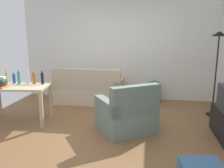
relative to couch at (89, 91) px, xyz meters
The scene contains 14 objects.
ground_plane 1.75m from the couch, 67.13° to the right, with size 5.20×4.40×0.02m, color brown.
wall_rear 1.38m from the couch, 42.44° to the left, with size 5.20×0.10×2.70m, color silver.
couch is the anchor object (origin of this frame).
torchiere_lamp 3.16m from the couch, ahead, with size 0.32×0.32×1.81m.
desk 1.92m from the couch, 123.79° to the right, with size 1.28×0.84×0.76m.
potted_plant 1.68m from the couch, 10.71° to the left, with size 0.36×0.36×0.57m.
armchair 2.03m from the couch, 55.74° to the right, with size 1.22×1.20×0.92m.
bottle_squat 2.04m from the couch, 134.59° to the right, with size 0.05×0.05×0.28m.
bottle_blue 1.92m from the couch, 131.75° to the right, with size 0.06×0.06×0.22m.
bottle_tall 1.89m from the couch, 126.97° to the right, with size 0.06×0.06×0.28m.
bottle_clear 1.74m from the couch, 123.70° to the right, with size 0.06×0.06×0.28m.
bottle_amber 1.68m from the couch, 119.48° to the right, with size 0.07×0.07×0.26m.
bottle_dark 1.61m from the couch, 113.77° to the right, with size 0.06×0.06×0.27m.
book_stack 2.26m from the couch, 125.58° to the right, with size 0.28×0.23×0.21m.
Camera 1 is at (0.85, -4.19, 1.79)m, focal length 38.02 mm.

